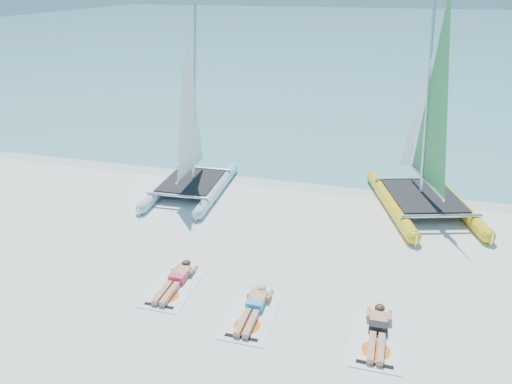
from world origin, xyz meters
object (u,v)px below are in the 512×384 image
catamaran_blue (190,138)px  towel_a (173,288)px  sunbather_a (176,279)px  towel_b (252,316)px  towel_c (377,339)px  sunbather_b (254,306)px  catamaran_yellow (425,136)px  sunbather_c (378,329)px

catamaran_blue → towel_a: size_ratio=3.36×
sunbather_a → towel_b: 2.20m
towel_c → towel_b: bearing=179.0°
sunbather_b → towel_c: bearing=-5.1°
catamaran_yellow → sunbather_c: bearing=-114.5°
sunbather_a → sunbather_b: (2.08, -0.52, 0.00)m
towel_c → sunbather_c: (0.00, 0.19, 0.11)m
catamaran_yellow → sunbather_c: size_ratio=4.08×
sunbather_a → towel_c: size_ratio=0.93×
towel_a → towel_c: (4.73, -0.56, 0.00)m
catamaran_yellow → sunbather_a: bearing=-148.1°
catamaran_blue → towel_c: (6.54, -6.16, -1.84)m
catamaran_yellow → sunbather_c: catamaran_yellow is taller
catamaran_blue → sunbather_c: catamaran_blue is taller
sunbather_c → towel_c: bearing=-90.0°
catamaran_yellow → towel_b: 8.34m
sunbather_a → sunbather_c: (4.73, -0.56, 0.00)m
catamaran_yellow → towel_b: bearing=-133.4°
towel_b → sunbather_b: sunbather_b is taller
sunbather_b → towel_c: sunbather_b is taller
towel_a → sunbather_c: (4.73, -0.37, 0.11)m
towel_b → towel_c: size_ratio=1.00×
towel_a → towel_b: 2.14m
towel_b → sunbather_c: sunbather_c is taller
towel_b → catamaran_yellow: bearing=64.2°
catamaran_blue → sunbather_c: 9.02m
catamaran_blue → catamaran_yellow: catamaran_yellow is taller
towel_a → towel_b: (2.08, -0.52, 0.00)m
sunbather_a → sunbather_c: size_ratio=1.00×
catamaran_blue → catamaran_yellow: 7.49m
towel_b → catamaran_blue: bearing=122.5°
catamaran_blue → towel_b: catamaran_blue is taller
catamaran_yellow → towel_a: size_ratio=3.81×
catamaran_yellow → towel_b: catamaran_yellow is taller
catamaran_yellow → sunbather_b: (-3.51, -7.05, -2.10)m
towel_a → sunbather_a: 0.22m
sunbather_a → towel_c: 4.79m
catamaran_yellow → sunbather_a: size_ratio=4.08×
catamaran_yellow → sunbather_a: 8.85m
catamaran_yellow → towel_a: (-5.59, -6.72, -2.21)m
sunbather_b → catamaran_yellow: bearing=63.6°
catamaran_yellow → towel_c: bearing=-114.3°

